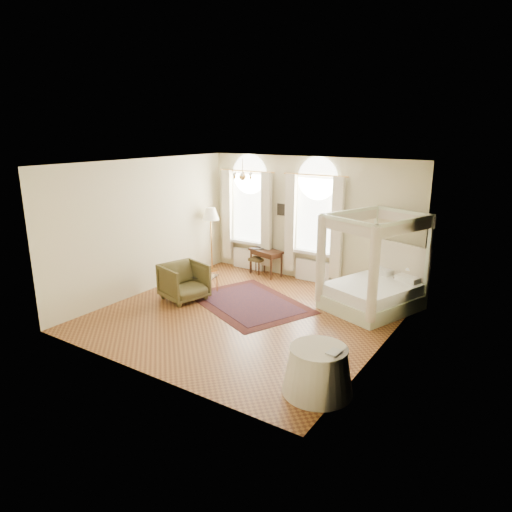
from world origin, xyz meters
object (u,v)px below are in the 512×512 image
at_px(writing_desk, 266,253).
at_px(coffee_table, 203,277).
at_px(side_table, 318,370).
at_px(stool, 257,260).
at_px(armchair, 184,282).
at_px(floor_lamp, 211,217).
at_px(nightstand, 405,290).
at_px(canopy_bed, 372,288).

xyz_separation_m(writing_desk, coffee_table, (-0.52, -2.12, -0.21)).
relative_size(writing_desk, side_table, 0.97).
bearing_deg(coffee_table, stool, 83.59).
height_order(stool, armchair, armchair).
bearing_deg(floor_lamp, writing_desk, 18.59).
xyz_separation_m(nightstand, stool, (-4.16, 0.00, 0.06)).
xyz_separation_m(canopy_bed, side_table, (0.50, -3.79, -0.13)).
distance_m(stool, side_table, 6.18).
bearing_deg(stool, floor_lamp, -157.52).
bearing_deg(armchair, floor_lamp, 38.30).
relative_size(armchair, coffee_table, 1.29).
distance_m(armchair, side_table, 4.84).
relative_size(canopy_bed, floor_lamp, 1.32).
distance_m(canopy_bed, writing_desk, 3.44).
relative_size(writing_desk, stool, 2.37).
bearing_deg(armchair, coffee_table, 7.30).
xyz_separation_m(writing_desk, armchair, (-0.61, -2.72, -0.18)).
bearing_deg(floor_lamp, coffee_table, -57.89).
distance_m(nightstand, stool, 4.16).
height_order(canopy_bed, stool, canopy_bed).
xyz_separation_m(stool, floor_lamp, (-1.24, -0.51, 1.20)).
relative_size(canopy_bed, writing_desk, 2.27).
bearing_deg(canopy_bed, side_table, -82.54).
relative_size(canopy_bed, armchair, 2.49).
bearing_deg(armchair, side_table, -97.29).
bearing_deg(coffee_table, side_table, -29.66).
distance_m(canopy_bed, side_table, 3.82).
relative_size(nightstand, coffee_table, 0.83).
bearing_deg(coffee_table, writing_desk, 76.09).
relative_size(stool, coffee_table, 0.60).
height_order(canopy_bed, floor_lamp, canopy_bed).
xyz_separation_m(canopy_bed, coffee_table, (-3.87, -1.30, -0.09)).
distance_m(nightstand, writing_desk, 3.88).
relative_size(coffee_table, side_table, 0.68).
relative_size(nightstand, floor_lamp, 0.34).
relative_size(nightstand, side_table, 0.57).
distance_m(writing_desk, stool, 0.38).
bearing_deg(side_table, writing_desk, 129.84).
bearing_deg(coffee_table, nightstand, 25.72).
height_order(nightstand, side_table, side_table).
bearing_deg(writing_desk, floor_lamp, -161.41).
bearing_deg(armchair, stool, 8.83).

